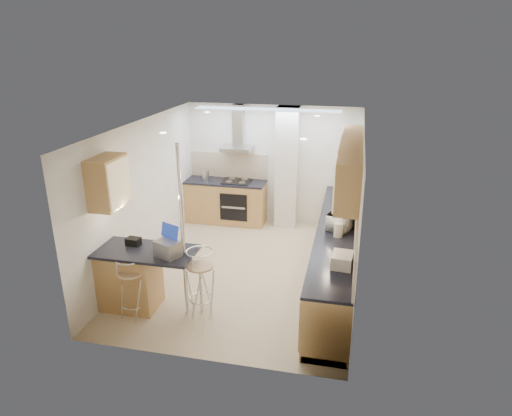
% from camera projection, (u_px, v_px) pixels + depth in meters
% --- Properties ---
extents(ground, '(4.80, 4.80, 0.00)m').
position_uv_depth(ground, '(246.00, 270.00, 7.87)').
color(ground, tan).
rests_on(ground, ground).
extents(room_shell, '(3.64, 4.84, 2.51)m').
position_uv_depth(room_shell, '(269.00, 179.00, 7.61)').
color(room_shell, silver).
rests_on(room_shell, ground).
extents(right_counter, '(0.63, 4.40, 0.92)m').
position_uv_depth(right_counter, '(335.00, 254.00, 7.40)').
color(right_counter, '#A77942').
rests_on(right_counter, ground).
extents(back_counter, '(1.70, 0.63, 0.92)m').
position_uv_depth(back_counter, '(226.00, 201.00, 9.82)').
color(back_counter, '#A77942').
rests_on(back_counter, ground).
extents(peninsula, '(1.47, 0.72, 0.94)m').
position_uv_depth(peninsula, '(147.00, 279.00, 6.60)').
color(peninsula, '#A77942').
rests_on(peninsula, ground).
extents(microwave, '(0.47, 0.57, 0.27)m').
position_uv_depth(microwave, '(341.00, 220.00, 7.19)').
color(microwave, white).
rests_on(microwave, right_counter).
extents(laptop, '(0.40, 0.36, 0.23)m').
position_uv_depth(laptop, '(168.00, 249.00, 6.23)').
color(laptop, '#929399').
rests_on(laptop, peninsula).
extents(bag, '(0.21, 0.16, 0.11)m').
position_uv_depth(bag, '(133.00, 241.00, 6.59)').
color(bag, black).
rests_on(bag, peninsula).
extents(bar_stool_near, '(0.43, 0.43, 0.93)m').
position_uv_depth(bar_stool_near, '(132.00, 288.00, 6.40)').
color(bar_stool_near, tan).
rests_on(bar_stool_near, ground).
extents(bar_stool_end, '(0.57, 0.57, 0.99)m').
position_uv_depth(bar_stool_end, '(201.00, 282.00, 6.49)').
color(bar_stool_end, tan).
rests_on(bar_stool_end, ground).
extents(jar_a, '(0.15, 0.15, 0.19)m').
position_uv_depth(jar_a, '(339.00, 217.00, 7.42)').
color(jar_a, beige).
rests_on(jar_a, right_counter).
extents(jar_b, '(0.14, 0.14, 0.16)m').
position_uv_depth(jar_b, '(347.00, 208.00, 7.90)').
color(jar_b, beige).
rests_on(jar_b, right_counter).
extents(jar_c, '(0.18, 0.18, 0.22)m').
position_uv_depth(jar_c, '(338.00, 230.00, 6.89)').
color(jar_c, '#B8AD93').
rests_on(jar_c, right_counter).
extents(jar_d, '(0.11, 0.11, 0.14)m').
position_uv_depth(jar_d, '(341.00, 256.00, 6.13)').
color(jar_d, white).
rests_on(jar_d, right_counter).
extents(bread_bin, '(0.30, 0.36, 0.18)m').
position_uv_depth(bread_bin, '(342.00, 260.00, 5.99)').
color(bread_bin, beige).
rests_on(bread_bin, right_counter).
extents(kettle, '(0.16, 0.16, 0.23)m').
position_uv_depth(kettle, '(205.00, 175.00, 9.68)').
color(kettle, '#AAADAE').
rests_on(kettle, back_counter).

